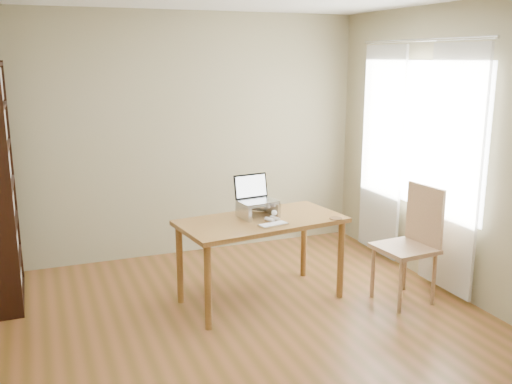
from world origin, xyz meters
name	(u,v)px	position (x,y,z in m)	size (l,w,h in m)	color
room	(264,175)	(0.03, 0.01, 1.30)	(4.04, 4.54, 2.64)	brown
curtains	(414,158)	(1.92, 0.80, 1.17)	(0.03, 1.90, 2.25)	white
desk	(261,230)	(0.30, 0.73, 0.65)	(1.51, 0.90, 0.75)	brown
laptop_stand	(258,208)	(0.30, 0.81, 0.83)	(0.32, 0.25, 0.13)	silver
laptop	(255,195)	(0.30, 0.86, 0.94)	(0.35, 0.31, 0.23)	silver
keyboard	(273,225)	(0.32, 0.51, 0.76)	(0.27, 0.15, 0.02)	silver
coaster	(336,218)	(0.91, 0.50, 0.75)	(0.11, 0.11, 0.01)	brown
cat	(259,208)	(0.32, 0.84, 0.82)	(0.26, 0.49, 0.16)	#473E38
chair	(413,239)	(1.54, 0.24, 0.56)	(0.50, 0.50, 1.04)	tan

